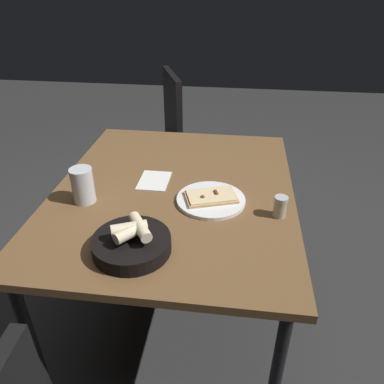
{
  "coord_description": "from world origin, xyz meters",
  "views": [
    {
      "loc": [
        -1.25,
        -0.23,
        1.47
      ],
      "look_at": [
        -0.02,
        -0.08,
        0.72
      ],
      "focal_mm": 34.83,
      "sensor_mm": 36.0,
      "label": 1
    }
  ],
  "objects_px": {
    "pizza_plate": "(211,199)",
    "beer_glass": "(83,187)",
    "dining_table": "(174,201)",
    "chair_near": "(156,136)",
    "bread_basket": "(132,242)",
    "pepper_shaker": "(280,208)"
  },
  "relations": [
    {
      "from": "pizza_plate",
      "to": "beer_glass",
      "type": "relative_size",
      "value": 1.92
    },
    {
      "from": "dining_table",
      "to": "chair_near",
      "type": "bearing_deg",
      "value": 16.7
    },
    {
      "from": "bread_basket",
      "to": "dining_table",
      "type": "bearing_deg",
      "value": -9.21
    },
    {
      "from": "dining_table",
      "to": "beer_glass",
      "type": "xyz_separation_m",
      "value": [
        -0.13,
        0.31,
        0.12
      ]
    },
    {
      "from": "dining_table",
      "to": "beer_glass",
      "type": "bearing_deg",
      "value": 112.61
    },
    {
      "from": "beer_glass",
      "to": "chair_near",
      "type": "xyz_separation_m",
      "value": [
        1.09,
        -0.03,
        -0.25
      ]
    },
    {
      "from": "bread_basket",
      "to": "chair_near",
      "type": "bearing_deg",
      "value": 9.55
    },
    {
      "from": "chair_near",
      "to": "dining_table",
      "type": "bearing_deg",
      "value": -163.3
    },
    {
      "from": "bread_basket",
      "to": "beer_glass",
      "type": "relative_size",
      "value": 1.81
    },
    {
      "from": "beer_glass",
      "to": "bread_basket",
      "type": "bearing_deg",
      "value": -135.19
    },
    {
      "from": "dining_table",
      "to": "pepper_shaker",
      "type": "height_order",
      "value": "pepper_shaker"
    },
    {
      "from": "bread_basket",
      "to": "pepper_shaker",
      "type": "bearing_deg",
      "value": -62.01
    },
    {
      "from": "pepper_shaker",
      "to": "chair_near",
      "type": "bearing_deg",
      "value": 32.0
    },
    {
      "from": "pizza_plate",
      "to": "pepper_shaker",
      "type": "relative_size",
      "value": 3.28
    },
    {
      "from": "bread_basket",
      "to": "chair_near",
      "type": "xyz_separation_m",
      "value": [
        1.35,
        0.23,
        -0.22
      ]
    },
    {
      "from": "bread_basket",
      "to": "pepper_shaker",
      "type": "xyz_separation_m",
      "value": [
        0.25,
        -0.46,
        0.0
      ]
    },
    {
      "from": "pizza_plate",
      "to": "pepper_shaker",
      "type": "xyz_separation_m",
      "value": [
        -0.06,
        -0.25,
        0.02
      ]
    },
    {
      "from": "dining_table",
      "to": "pepper_shaker",
      "type": "distance_m",
      "value": 0.43
    },
    {
      "from": "pizza_plate",
      "to": "beer_glass",
      "type": "height_order",
      "value": "beer_glass"
    },
    {
      "from": "dining_table",
      "to": "bread_basket",
      "type": "height_order",
      "value": "bread_basket"
    },
    {
      "from": "pizza_plate",
      "to": "bread_basket",
      "type": "relative_size",
      "value": 1.06
    },
    {
      "from": "pepper_shaker",
      "to": "beer_glass",
      "type": "bearing_deg",
      "value": 89.35
    }
  ]
}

